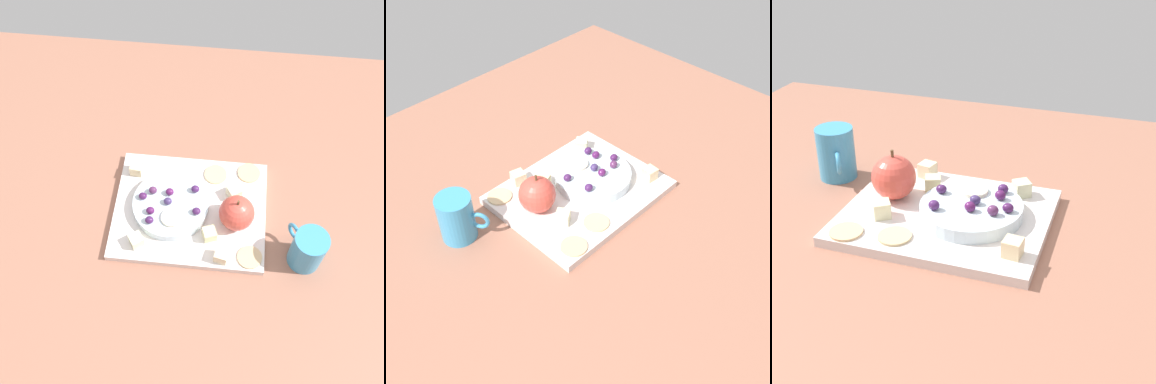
% 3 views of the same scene
% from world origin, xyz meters
% --- Properties ---
extents(table, '(1.33, 1.10, 0.04)m').
position_xyz_m(table, '(0.00, 0.00, 0.02)').
color(table, '#9A644E').
rests_on(table, ground).
extents(platter, '(0.33, 0.27, 0.02)m').
position_xyz_m(platter, '(0.01, -0.02, 0.05)').
color(platter, silver).
rests_on(platter, table).
extents(serving_dish, '(0.17, 0.17, 0.02)m').
position_xyz_m(serving_dish, '(0.05, -0.02, 0.07)').
color(serving_dish, silver).
rests_on(serving_dish, platter).
extents(apple_whole, '(0.08, 0.08, 0.08)m').
position_xyz_m(apple_whole, '(-0.09, -0.00, 0.10)').
color(apple_whole, '#D6493C').
rests_on(apple_whole, platter).
extents(apple_stem, '(0.01, 0.01, 0.01)m').
position_xyz_m(apple_stem, '(-0.09, -0.00, 0.14)').
color(apple_stem, brown).
rests_on(apple_stem, apple_whole).
extents(cheese_cube_0, '(0.03, 0.03, 0.03)m').
position_xyz_m(cheese_cube_0, '(-0.04, 0.04, 0.08)').
color(cheese_cube_0, beige).
rests_on(cheese_cube_0, platter).
extents(cheese_cube_1, '(0.03, 0.03, 0.03)m').
position_xyz_m(cheese_cube_1, '(0.14, -0.10, 0.08)').
color(cheese_cube_1, beige).
rests_on(cheese_cube_1, platter).
extents(cheese_cube_2, '(0.04, 0.04, 0.03)m').
position_xyz_m(cheese_cube_2, '(0.11, 0.07, 0.08)').
color(cheese_cube_2, beige).
rests_on(cheese_cube_2, platter).
extents(cheese_cube_3, '(0.03, 0.03, 0.03)m').
position_xyz_m(cheese_cube_3, '(-0.07, 0.09, 0.08)').
color(cheese_cube_3, beige).
rests_on(cheese_cube_3, platter).
extents(cheese_cube_4, '(0.04, 0.04, 0.03)m').
position_xyz_m(cheese_cube_4, '(-0.09, -0.07, 0.08)').
color(cheese_cube_4, beige).
rests_on(cheese_cube_4, platter).
extents(cracker_0, '(0.05, 0.05, 0.00)m').
position_xyz_m(cracker_0, '(-0.12, -0.13, 0.06)').
color(cracker_0, '#DCB381').
rests_on(cracker_0, platter).
extents(cracker_1, '(0.05, 0.05, 0.00)m').
position_xyz_m(cracker_1, '(-0.04, -0.11, 0.06)').
color(cracker_1, '#D4B783').
rests_on(cracker_1, platter).
extents(cracker_2, '(0.05, 0.05, 0.00)m').
position_xyz_m(cracker_2, '(-0.13, 0.08, 0.06)').
color(cracker_2, '#D3B384').
rests_on(cracker_2, platter).
extents(grape_0, '(0.02, 0.02, 0.02)m').
position_xyz_m(grape_0, '(0.09, 0.01, 0.09)').
color(grape_0, '#4F1951').
rests_on(grape_0, serving_dish).
extents(grape_1, '(0.02, 0.02, 0.02)m').
position_xyz_m(grape_1, '(0.09, 0.03, 0.09)').
color(grape_1, '#421D52').
rests_on(grape_1, serving_dish).
extents(grape_2, '(0.02, 0.02, 0.02)m').
position_xyz_m(grape_2, '(0.09, -0.04, 0.09)').
color(grape_2, '#562953').
rests_on(grape_2, serving_dish).
extents(grape_3, '(0.02, 0.02, 0.02)m').
position_xyz_m(grape_3, '(0.06, -0.02, 0.09)').
color(grape_3, '#3F2E5F').
rests_on(grape_3, serving_dish).
extents(grape_4, '(0.02, 0.02, 0.01)m').
position_xyz_m(grape_4, '(-0.01, -0.00, 0.09)').
color(grape_4, '#431E51').
rests_on(grape_4, serving_dish).
extents(grape_5, '(0.02, 0.02, 0.01)m').
position_xyz_m(grape_5, '(0.11, -0.03, 0.09)').
color(grape_5, '#451B4D').
rests_on(grape_5, serving_dish).
extents(grape_6, '(0.02, 0.02, 0.02)m').
position_xyz_m(grape_6, '(0.00, -0.05, 0.09)').
color(grape_6, '#472059').
rests_on(grape_6, serving_dish).
extents(grape_7, '(0.02, 0.02, 0.02)m').
position_xyz_m(grape_7, '(0.05, -0.04, 0.09)').
color(grape_7, '#541951').
rests_on(grape_7, serving_dish).
extents(apple_slice_0, '(0.04, 0.04, 0.01)m').
position_xyz_m(apple_slice_0, '(0.04, 0.02, 0.09)').
color(apple_slice_0, beige).
rests_on(apple_slice_0, serving_dish).
extents(cup, '(0.08, 0.09, 0.10)m').
position_xyz_m(cup, '(-0.24, 0.07, 0.09)').
color(cup, '#3B90C0').
rests_on(cup, table).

